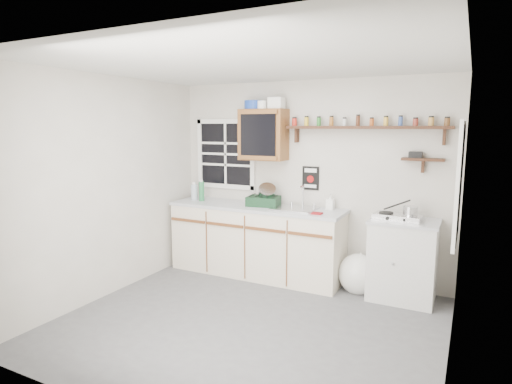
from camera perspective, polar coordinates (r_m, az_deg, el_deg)
room at (r=4.06m, az=-0.99°, el=-0.95°), size 3.64×3.24×2.54m
main_cabinet at (r=5.62m, az=-0.02°, el=-6.43°), size 2.31×0.63×0.92m
right_cabinet at (r=5.11m, az=18.98°, el=-8.52°), size 0.73×0.57×0.91m
sink at (r=5.30m, az=5.18°, el=-2.18°), size 0.52×0.44×0.29m
upper_cabinet at (r=5.53m, az=0.98°, el=7.64°), size 0.60×0.32×0.65m
upper_cabinet_clutter at (r=5.55m, az=0.81°, el=11.61°), size 0.53×0.24×0.14m
spice_shelf at (r=5.17m, az=14.28°, el=8.44°), size 1.91×0.18×0.34m
secondary_shelf at (r=5.09m, az=21.11°, el=4.16°), size 0.45×0.16×0.24m
warning_sign at (r=5.47m, az=7.29°, el=1.84°), size 0.22×0.02×0.30m
window_back at (r=5.98m, az=-4.06°, el=5.07°), size 0.93×0.03×0.98m
window_right at (r=4.11m, az=25.52°, el=1.14°), size 0.03×0.78×1.08m
water_bottles at (r=5.94m, az=-7.81°, el=0.08°), size 0.21×0.09×0.29m
dish_rack at (r=5.49m, az=1.15°, el=-0.84°), size 0.44×0.36×0.30m
soap_bottle at (r=5.33m, az=9.89°, el=-1.25°), size 0.09×0.09×0.20m
rag at (r=5.04m, az=8.12°, el=-2.84°), size 0.12×0.11×0.02m
hotplate at (r=4.99m, az=18.39°, el=-3.14°), size 0.53×0.32×0.07m
saucepan at (r=4.96m, az=19.82°, el=-2.33°), size 0.39×0.21×0.17m
trash_bag at (r=5.25m, az=13.50°, el=-10.57°), size 0.44×0.40×0.51m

